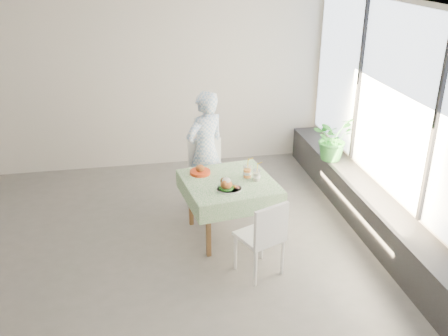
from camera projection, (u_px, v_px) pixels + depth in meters
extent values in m
plane|color=#575452|center=(147.00, 246.00, 6.03)|extent=(6.00, 6.00, 0.00)
plane|color=white|center=(130.00, 3.00, 4.89)|extent=(6.00, 6.00, 0.00)
cube|color=beige|center=(134.00, 81.00, 7.70)|extent=(6.00, 0.02, 2.80)
cube|color=beige|center=(152.00, 270.00, 3.21)|extent=(6.00, 0.02, 2.80)
cube|color=beige|center=(393.00, 121.00, 5.96)|extent=(0.02, 5.00, 2.80)
cube|color=#D1E0F9|center=(393.00, 101.00, 5.86)|extent=(0.01, 4.80, 2.18)
cube|color=black|center=(366.00, 207.00, 6.40)|extent=(0.40, 4.80, 0.50)
cube|color=brown|center=(229.00, 183.00, 5.99)|extent=(1.02, 1.02, 0.04)
cube|color=white|center=(229.00, 181.00, 5.98)|extent=(1.18, 1.18, 0.01)
cube|color=white|center=(210.00, 178.00, 6.63)|extent=(0.53, 0.53, 0.04)
cube|color=white|center=(205.00, 155.00, 6.71)|extent=(0.46, 0.12, 0.46)
cube|color=white|center=(259.00, 236.00, 5.37)|extent=(0.56, 0.56, 0.04)
cube|color=white|center=(271.00, 225.00, 5.13)|extent=(0.41, 0.20, 0.42)
imported|color=#89AFDC|center=(205.00, 151.00, 6.61)|extent=(0.72, 0.64, 1.64)
cylinder|color=white|center=(229.00, 189.00, 5.75)|extent=(0.30, 0.30, 0.02)
cylinder|color=#134E14|center=(226.00, 188.00, 5.73)|extent=(0.16, 0.16, 0.02)
ellipsoid|color=#9D5625|center=(226.00, 184.00, 5.71)|extent=(0.14, 0.13, 0.11)
ellipsoid|color=white|center=(226.00, 181.00, 5.69)|extent=(0.10, 0.09, 0.07)
cylinder|color=maroon|center=(237.00, 187.00, 5.74)|extent=(0.05, 0.05, 0.03)
cylinder|color=white|center=(247.00, 172.00, 6.03)|extent=(0.10, 0.10, 0.14)
cylinder|color=orange|center=(247.00, 173.00, 6.03)|extent=(0.09, 0.09, 0.10)
cylinder|color=white|center=(247.00, 166.00, 6.00)|extent=(0.10, 0.10, 0.01)
cylinder|color=yellow|center=(248.00, 163.00, 5.98)|extent=(0.01, 0.04, 0.19)
cylinder|color=white|center=(257.00, 175.00, 5.95)|extent=(0.09, 0.09, 0.13)
cylinder|color=beige|center=(257.00, 177.00, 5.96)|extent=(0.08, 0.08, 0.10)
cylinder|color=white|center=(257.00, 170.00, 5.92)|extent=(0.10, 0.10, 0.01)
cylinder|color=yellow|center=(257.00, 167.00, 5.91)|extent=(0.01, 0.03, 0.18)
cylinder|color=red|center=(200.00, 172.00, 6.15)|extent=(0.25, 0.25, 0.04)
cylinder|color=white|center=(200.00, 171.00, 6.14)|extent=(0.21, 0.21, 0.01)
ellipsoid|color=#9D5625|center=(200.00, 168.00, 6.12)|extent=(0.11, 0.11, 0.10)
imported|color=#246E35|center=(333.00, 138.00, 7.08)|extent=(0.75, 0.71, 0.64)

